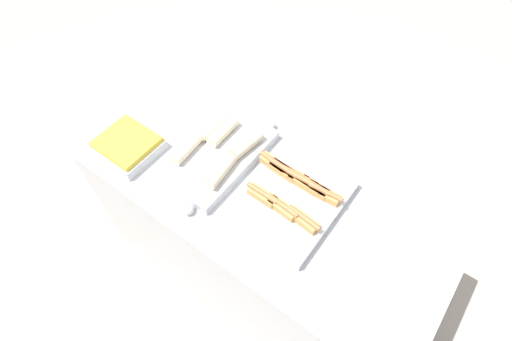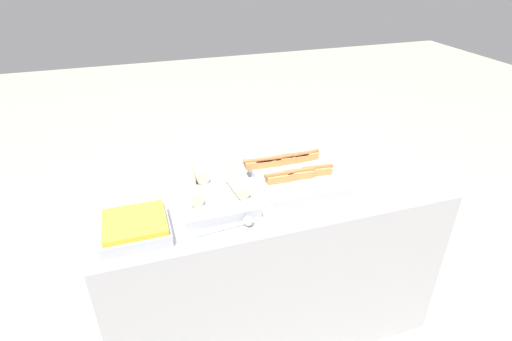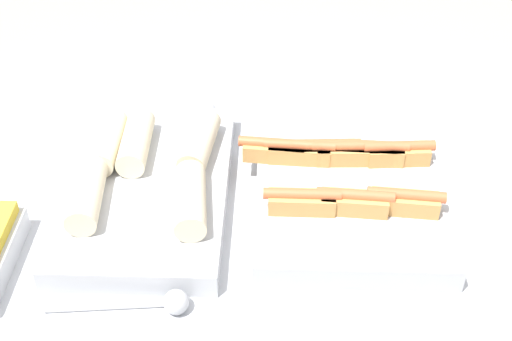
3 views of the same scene
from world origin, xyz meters
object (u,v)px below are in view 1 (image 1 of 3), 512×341
at_px(tray_side_front, 128,146).
at_px(serving_spoon_far, 267,123).
at_px(serving_spoon_near, 184,208).
at_px(tray_hotdogs, 292,197).
at_px(tray_wraps, 217,151).

xyz_separation_m(tray_side_front, serving_spoon_far, (0.42, 0.50, -0.02)).
distance_m(tray_side_front, serving_spoon_far, 0.65).
height_order(serving_spoon_near, serving_spoon_far, same).
xyz_separation_m(tray_side_front, serving_spoon_near, (0.42, -0.08, -0.02)).
bearing_deg(tray_side_front, tray_hotdogs, 15.99).
bearing_deg(tray_side_front, tray_wraps, 31.57).
bearing_deg(tray_hotdogs, serving_spoon_near, -138.38).
relative_size(serving_spoon_near, serving_spoon_far, 0.99).
bearing_deg(serving_spoon_far, tray_hotdogs, -40.58).
height_order(tray_hotdogs, tray_wraps, tray_wraps).
height_order(tray_hotdogs, tray_side_front, tray_hotdogs).
distance_m(tray_side_front, serving_spoon_near, 0.43).
height_order(tray_wraps, serving_spoon_far, tray_wraps).
distance_m(tray_wraps, serving_spoon_far, 0.29).
bearing_deg(tray_wraps, serving_spoon_near, -76.69).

